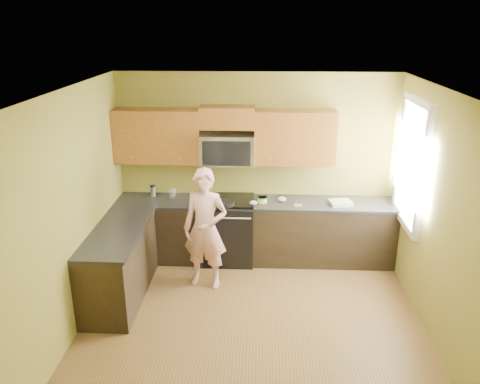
# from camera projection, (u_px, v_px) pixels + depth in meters

# --- Properties ---
(floor) EXTENTS (4.00, 4.00, 0.00)m
(floor) POSITION_uv_depth(u_px,v_px,m) (252.00, 327.00, 5.58)
(floor) COLOR brown
(floor) RESTS_ON ground
(ceiling) EXTENTS (4.00, 4.00, 0.00)m
(ceiling) POSITION_uv_depth(u_px,v_px,m) (254.00, 93.00, 4.65)
(ceiling) COLOR white
(ceiling) RESTS_ON ground
(wall_back) EXTENTS (4.00, 0.00, 4.00)m
(wall_back) POSITION_uv_depth(u_px,v_px,m) (256.00, 166.00, 6.99)
(wall_back) COLOR olive
(wall_back) RESTS_ON ground
(wall_front) EXTENTS (4.00, 0.00, 4.00)m
(wall_front) POSITION_uv_depth(u_px,v_px,m) (247.00, 338.00, 3.24)
(wall_front) COLOR olive
(wall_front) RESTS_ON ground
(wall_left) EXTENTS (0.00, 4.00, 4.00)m
(wall_left) POSITION_uv_depth(u_px,v_px,m) (69.00, 217.00, 5.20)
(wall_left) COLOR olive
(wall_left) RESTS_ON ground
(wall_right) EXTENTS (0.00, 4.00, 4.00)m
(wall_right) POSITION_uv_depth(u_px,v_px,m) (443.00, 224.00, 5.03)
(wall_right) COLOR olive
(wall_right) RESTS_ON ground
(cabinet_back_run) EXTENTS (4.00, 0.60, 0.88)m
(cabinet_back_run) POSITION_uv_depth(u_px,v_px,m) (255.00, 232.00, 7.02)
(cabinet_back_run) COLOR black
(cabinet_back_run) RESTS_ON floor
(cabinet_left_run) EXTENTS (0.60, 1.60, 0.88)m
(cabinet_left_run) POSITION_uv_depth(u_px,v_px,m) (119.00, 265.00, 6.06)
(cabinet_left_run) COLOR black
(cabinet_left_run) RESTS_ON floor
(countertop_back) EXTENTS (4.00, 0.62, 0.04)m
(countertop_back) POSITION_uv_depth(u_px,v_px,m) (255.00, 203.00, 6.86)
(countertop_back) COLOR black
(countertop_back) RESTS_ON cabinet_back_run
(countertop_left) EXTENTS (0.62, 1.60, 0.04)m
(countertop_left) POSITION_uv_depth(u_px,v_px,m) (117.00, 232.00, 5.90)
(countertop_left) COLOR black
(countertop_left) RESTS_ON cabinet_left_run
(stove) EXTENTS (0.76, 0.65, 0.95)m
(stove) POSITION_uv_depth(u_px,v_px,m) (228.00, 230.00, 7.00)
(stove) COLOR black
(stove) RESTS_ON floor
(microwave) EXTENTS (0.76, 0.40, 0.42)m
(microwave) POSITION_uv_depth(u_px,v_px,m) (228.00, 163.00, 6.79)
(microwave) COLOR silver
(microwave) RESTS_ON wall_back
(upper_cab_left) EXTENTS (1.22, 0.33, 0.75)m
(upper_cab_left) POSITION_uv_depth(u_px,v_px,m) (159.00, 162.00, 6.86)
(upper_cab_left) COLOR brown
(upper_cab_left) RESTS_ON wall_back
(upper_cab_right) EXTENTS (1.12, 0.33, 0.75)m
(upper_cab_right) POSITION_uv_depth(u_px,v_px,m) (294.00, 163.00, 6.78)
(upper_cab_right) COLOR brown
(upper_cab_right) RESTS_ON wall_back
(upper_cab_over_mw) EXTENTS (0.76, 0.33, 0.30)m
(upper_cab_over_mw) POSITION_uv_depth(u_px,v_px,m) (227.00, 117.00, 6.60)
(upper_cab_over_mw) COLOR brown
(upper_cab_over_mw) RESTS_ON wall_back
(window) EXTENTS (0.06, 1.06, 1.66)m
(window) POSITION_uv_depth(u_px,v_px,m) (412.00, 164.00, 6.05)
(window) COLOR white
(window) RESTS_ON wall_right
(woman) EXTENTS (0.66, 0.50, 1.62)m
(woman) POSITION_uv_depth(u_px,v_px,m) (205.00, 229.00, 6.22)
(woman) COLOR #EE7C77
(woman) RESTS_ON floor
(frying_pan) EXTENTS (0.46, 0.58, 0.07)m
(frying_pan) POSITION_uv_depth(u_px,v_px,m) (224.00, 205.00, 6.63)
(frying_pan) COLOR black
(frying_pan) RESTS_ON stove
(butter_tub) EXTENTS (0.15, 0.15, 0.10)m
(butter_tub) POSITION_uv_depth(u_px,v_px,m) (262.00, 202.00, 6.81)
(butter_tub) COLOR #F8FB42
(butter_tub) RESTS_ON countertop_back
(toast_slice) EXTENTS (0.12, 0.12, 0.01)m
(toast_slice) POSITION_uv_depth(u_px,v_px,m) (298.00, 205.00, 6.68)
(toast_slice) COLOR #B27F47
(toast_slice) RESTS_ON countertop_back
(napkin_a) EXTENTS (0.13, 0.14, 0.06)m
(napkin_a) POSITION_uv_depth(u_px,v_px,m) (253.00, 203.00, 6.71)
(napkin_a) COLOR silver
(napkin_a) RESTS_ON countertop_back
(napkin_b) EXTENTS (0.15, 0.16, 0.07)m
(napkin_b) POSITION_uv_depth(u_px,v_px,m) (282.00, 199.00, 6.84)
(napkin_b) COLOR silver
(napkin_b) RESTS_ON countertop_back
(dish_towel) EXTENTS (0.34, 0.29, 0.05)m
(dish_towel) POSITION_uv_depth(u_px,v_px,m) (340.00, 203.00, 6.73)
(dish_towel) COLOR white
(dish_towel) RESTS_ON countertop_back
(travel_mug) EXTENTS (0.09, 0.09, 0.17)m
(travel_mug) POSITION_uv_depth(u_px,v_px,m) (153.00, 196.00, 7.05)
(travel_mug) COLOR silver
(travel_mug) RESTS_ON countertop_back
(glass_a) EXTENTS (0.08, 0.08, 0.12)m
(glass_a) POSITION_uv_depth(u_px,v_px,m) (172.00, 194.00, 6.97)
(glass_a) COLOR silver
(glass_a) RESTS_ON countertop_back
(glass_c) EXTENTS (0.08, 0.08, 0.12)m
(glass_c) POSITION_uv_depth(u_px,v_px,m) (174.00, 192.00, 7.03)
(glass_c) COLOR silver
(glass_c) RESTS_ON countertop_back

